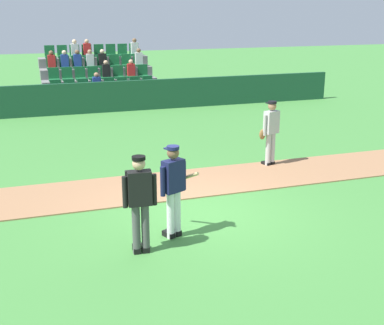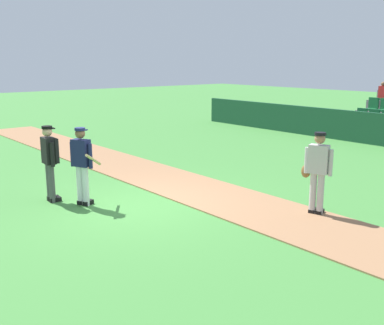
{
  "view_description": "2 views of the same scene",
  "coord_description": "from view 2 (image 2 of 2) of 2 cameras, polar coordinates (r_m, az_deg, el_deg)",
  "views": [
    {
      "loc": [
        -3.28,
        -9.43,
        4.15
      ],
      "look_at": [
        -0.01,
        0.4,
        0.99
      ],
      "focal_mm": 48.22,
      "sensor_mm": 36.0,
      "label": 1
    },
    {
      "loc": [
        8.44,
        -5.4,
        3.19
      ],
      "look_at": [
        0.55,
        1.1,
        0.93
      ],
      "focal_mm": 43.25,
      "sensor_mm": 36.0,
      "label": 2
    }
  ],
  "objects": [
    {
      "name": "infield_dirt_path",
      "position": [
        11.56,
        1.02,
        -3.48
      ],
      "size": [
        28.0,
        2.04,
        0.03
      ],
      "primitive_type": "cube",
      "color": "#9E704C",
      "rests_on": "ground"
    },
    {
      "name": "batter_navy_jersey",
      "position": [
        10.52,
        -13.41,
        -0.08
      ],
      "size": [
        0.75,
        0.69,
        1.76
      ],
      "color": "white",
      "rests_on": "ground"
    },
    {
      "name": "runner_grey_jersey",
      "position": [
        9.95,
        15.21,
        -0.92
      ],
      "size": [
        0.67,
        0.4,
        1.76
      ],
      "color": "#B2B2B2",
      "rests_on": "ground"
    },
    {
      "name": "ground_plane",
      "position": [
        10.52,
        -6.59,
        -5.28
      ],
      "size": [
        80.0,
        80.0,
        0.0
      ],
      "primitive_type": "plane",
      "color": "#42843A"
    },
    {
      "name": "umpire_home_plate",
      "position": [
        10.99,
        -17.12,
        0.41
      ],
      "size": [
        0.59,
        0.32,
        1.76
      ],
      "color": "#4C4C4C",
      "rests_on": "ground"
    }
  ]
}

